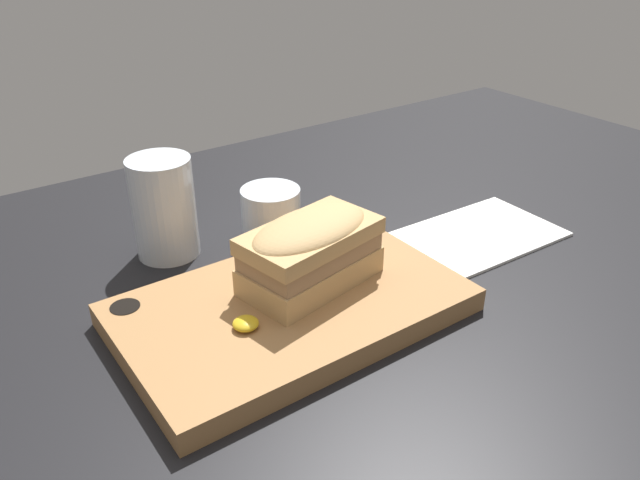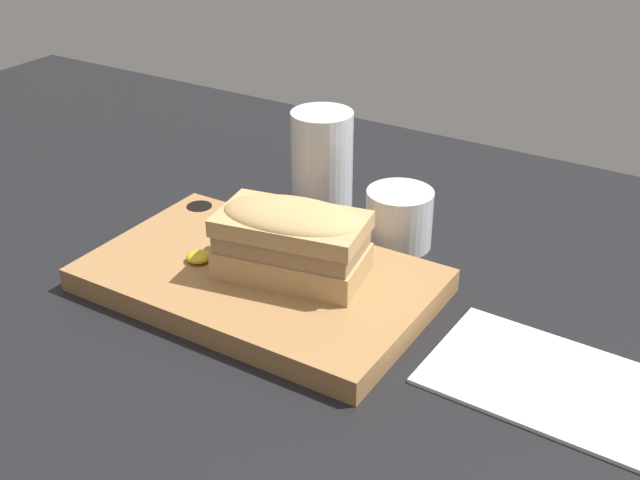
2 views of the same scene
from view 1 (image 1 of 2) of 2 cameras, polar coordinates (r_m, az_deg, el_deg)
dining_table at (r=69.64cm, az=-2.60°, el=-7.71°), size 182.58×105.73×2.00cm
serving_board at (r=68.57cm, az=-3.04°, el=-5.99°), size 36.59×22.54×2.69cm
sandwich at (r=67.74cm, az=-0.87°, el=-0.78°), size 16.58×11.07×8.08cm
mustard_dollop at (r=63.11cm, az=-6.81°, el=-7.58°), size 2.65×2.65×1.06cm
water_glass at (r=80.73cm, az=-14.02°, el=2.33°), size 7.92×7.92×12.97cm
wine_glass at (r=83.62cm, az=-4.48°, el=2.17°), size 7.91×7.91×7.01cm
napkin at (r=87.74cm, az=14.42°, el=0.51°), size 21.53×14.81×0.40cm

